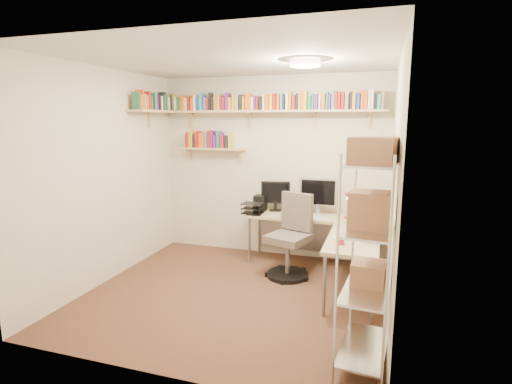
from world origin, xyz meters
TOP-DOWN VIEW (x-y plane):
  - ground at (0.00, 0.00)m, footprint 3.20×3.20m
  - room_shell at (0.00, 0.00)m, footprint 3.24×3.04m
  - wall_shelves at (-0.42, 1.30)m, footprint 3.12×1.09m
  - corner_desk at (0.69, 0.99)m, footprint 1.77×1.72m
  - office_chair at (0.46, 0.74)m, footprint 0.57×0.58m
  - wire_rack at (1.42, -0.86)m, footprint 0.42×0.76m

SIDE VIEW (x-z plane):
  - ground at x=0.00m, z-range 0.00..0.00m
  - office_chair at x=0.46m, z-range -0.08..0.94m
  - corner_desk at x=0.69m, z-range 0.08..1.23m
  - wire_rack at x=1.42m, z-range 0.34..2.13m
  - room_shell at x=0.00m, z-range 0.29..2.81m
  - wall_shelves at x=-0.42m, z-range 1.63..2.42m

